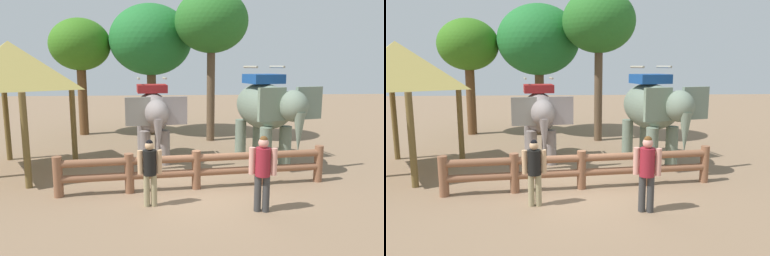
% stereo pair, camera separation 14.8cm
% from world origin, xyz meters
% --- Properties ---
extents(ground_plane, '(60.00, 60.00, 0.00)m').
position_xyz_m(ground_plane, '(0.00, 0.00, 0.00)').
color(ground_plane, '#81664C').
extents(log_fence, '(7.29, 0.96, 1.05)m').
position_xyz_m(log_fence, '(0.00, 0.11, 0.61)').
color(log_fence, brown).
rests_on(log_fence, ground).
extents(elephant_near_left, '(1.91, 3.39, 2.87)m').
position_xyz_m(elephant_near_left, '(-1.23, 3.12, 1.62)').
color(elephant_near_left, gray).
rests_on(elephant_near_left, ground).
extents(elephant_center, '(2.50, 3.90, 3.26)m').
position_xyz_m(elephant_center, '(2.59, 2.69, 1.83)').
color(elephant_center, slate).
rests_on(elephant_center, ground).
extents(tourist_woman_in_black, '(0.57, 0.32, 1.61)m').
position_xyz_m(tourist_woman_in_black, '(-1.19, -1.03, 0.93)').
color(tourist_woman_in_black, '#9B8E67').
rests_on(tourist_woman_in_black, ground).
extents(tourist_man_in_blue, '(0.61, 0.42, 1.76)m').
position_xyz_m(tourist_man_in_blue, '(1.35, -1.54, 1.02)').
color(tourist_man_in_blue, '#353535').
rests_on(tourist_man_in_blue, ground).
extents(thatched_shelter, '(4.19, 4.19, 4.00)m').
position_xyz_m(thatched_shelter, '(-5.41, 2.07, 3.26)').
color(thatched_shelter, brown).
rests_on(thatched_shelter, ground).
extents(tree_far_left, '(2.78, 2.78, 5.38)m').
position_xyz_m(tree_far_left, '(-4.66, 8.22, 4.12)').
color(tree_far_left, brown).
rests_on(tree_far_left, ground).
extents(tree_back_center, '(3.79, 3.79, 6.02)m').
position_xyz_m(tree_back_center, '(-1.42, 8.08, 4.38)').
color(tree_back_center, brown).
rests_on(tree_back_center, ground).
extents(tree_far_right, '(3.08, 3.08, 6.39)m').
position_xyz_m(tree_far_right, '(1.17, 6.41, 5.02)').
color(tree_far_right, brown).
rests_on(tree_far_right, ground).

